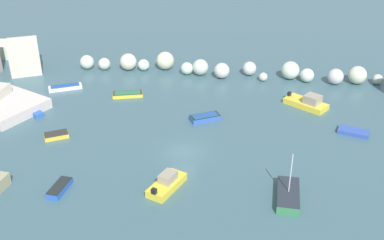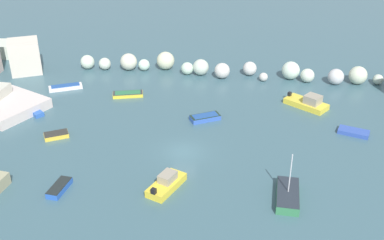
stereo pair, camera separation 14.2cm
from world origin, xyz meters
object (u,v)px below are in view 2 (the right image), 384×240
at_px(moored_boat_0, 288,195).
at_px(moored_boat_2, 205,117).
at_px(moored_boat_3, 66,87).
at_px(moored_boat_1, 59,188).
at_px(moored_boat_7, 56,135).
at_px(moored_boat_8, 308,103).
at_px(moored_boat_9, 166,183).
at_px(moored_boat_5, 354,132).
at_px(moored_boat_4, 35,112).
at_px(moored_boat_6, 128,94).

xyz_separation_m(moored_boat_0, moored_boat_2, (-9.36, 13.83, -0.10)).
height_order(moored_boat_2, moored_boat_3, moored_boat_2).
bearing_deg(moored_boat_1, moored_boat_3, -153.45).
height_order(moored_boat_7, moored_boat_8, moored_boat_8).
relative_size(moored_boat_2, moored_boat_9, 0.80).
height_order(moored_boat_3, moored_boat_5, moored_boat_3).
distance_m(moored_boat_4, moored_boat_5, 37.56).
height_order(moored_boat_0, moored_boat_6, moored_boat_0).
xyz_separation_m(moored_boat_2, moored_boat_3, (-19.88, 5.82, -0.05)).
xyz_separation_m(moored_boat_0, moored_boat_9, (-11.02, -0.14, 0.10)).
bearing_deg(moored_boat_5, moored_boat_7, -152.64).
xyz_separation_m(moored_boat_4, moored_boat_6, (9.76, 6.68, 0.03)).
relative_size(moored_boat_4, moored_boat_7, 1.01).
distance_m(moored_boat_2, moored_boat_6, 12.01).
relative_size(moored_boat_0, moored_boat_4, 1.62).
bearing_deg(moored_boat_9, moored_boat_7, 83.74).
height_order(moored_boat_3, moored_boat_8, moored_boat_8).
xyz_separation_m(moored_boat_6, moored_boat_7, (-4.75, -11.73, -0.01)).
xyz_separation_m(moored_boat_5, moored_boat_9, (-18.53, -13.38, 0.30)).
bearing_deg(moored_boat_3, moored_boat_4, -123.74).
xyz_separation_m(moored_boat_2, moored_boat_6, (-10.92, 5.01, -0.05)).
height_order(moored_boat_8, moored_boat_9, moored_boat_8).
height_order(moored_boat_2, moored_boat_4, moored_boat_2).
distance_m(moored_boat_5, moored_boat_9, 22.85).
relative_size(moored_boat_2, moored_boat_4, 1.27).
bearing_deg(moored_boat_5, moored_boat_3, -173.20).
bearing_deg(moored_boat_2, moored_boat_9, -127.38).
xyz_separation_m(moored_boat_2, moored_boat_8, (12.13, 5.53, 0.26)).
xyz_separation_m(moored_boat_3, moored_boat_9, (18.22, -19.80, 0.25)).
distance_m(moored_boat_0, moored_boat_4, 32.40).
relative_size(moored_boat_0, moored_boat_1, 1.56).
height_order(moored_boat_4, moored_boat_6, moored_boat_6).
distance_m(moored_boat_2, moored_boat_5, 16.88).
relative_size(moored_boat_1, moored_boat_5, 0.85).
bearing_deg(moored_boat_3, moored_boat_2, -44.03).
bearing_deg(moored_boat_4, moored_boat_3, -57.33).
bearing_deg(moored_boat_5, moored_boat_1, -134.73).
bearing_deg(moored_boat_7, moored_boat_2, -7.91).
bearing_deg(moored_boat_9, moored_boat_2, 14.38).
bearing_deg(moored_boat_5, moored_boat_4, -161.65).
relative_size(moored_boat_3, moored_boat_9, 0.95).
xyz_separation_m(moored_boat_1, moored_boat_6, (0.37, 20.94, -0.02)).
bearing_deg(moored_boat_0, moored_boat_4, -110.82).
distance_m(moored_boat_4, moored_boat_8, 33.59).
bearing_deg(moored_boat_1, moored_boat_2, 149.66).
distance_m(moored_boat_1, moored_boat_5, 32.06).
bearing_deg(moored_boat_4, moored_boat_0, -163.33).
relative_size(moored_boat_1, moored_boat_3, 0.69).
height_order(moored_boat_0, moored_boat_1, moored_boat_0).
bearing_deg(moored_boat_4, moored_boat_6, -106.88).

